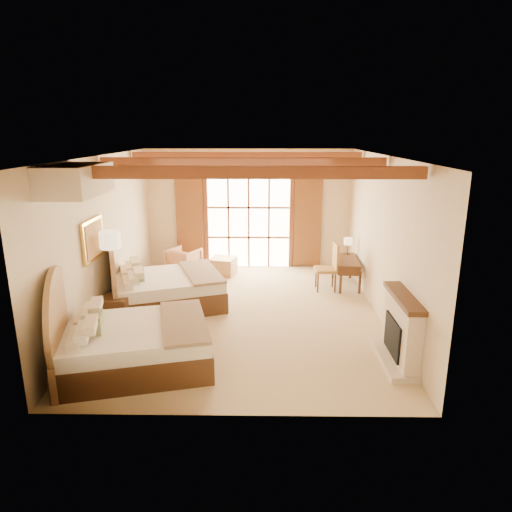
{
  "coord_description": "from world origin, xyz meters",
  "views": [
    {
      "loc": [
        0.37,
        -8.77,
        3.65
      ],
      "look_at": [
        0.24,
        0.2,
        1.18
      ],
      "focal_mm": 32.0,
      "sensor_mm": 36.0,
      "label": 1
    }
  ],
  "objects_px": {
    "bed_near": "(124,340)",
    "nightstand": "(117,312)",
    "desk": "(346,271)",
    "bed_far": "(158,286)",
    "armchair": "(184,261)"
  },
  "relations": [
    {
      "from": "bed_near",
      "to": "nightstand",
      "type": "distance_m",
      "value": 1.67
    },
    {
      "from": "bed_near",
      "to": "desk",
      "type": "distance_m",
      "value": 5.83
    },
    {
      "from": "bed_far",
      "to": "armchair",
      "type": "relative_size",
      "value": 3.75
    },
    {
      "from": "nightstand",
      "to": "armchair",
      "type": "relative_size",
      "value": 0.8
    },
    {
      "from": "bed_far",
      "to": "armchair",
      "type": "bearing_deg",
      "value": 66.31
    },
    {
      "from": "desk",
      "to": "nightstand",
      "type": "bearing_deg",
      "value": -149.22
    },
    {
      "from": "bed_near",
      "to": "armchair",
      "type": "height_order",
      "value": "bed_near"
    },
    {
      "from": "bed_near",
      "to": "nightstand",
      "type": "bearing_deg",
      "value": 97.84
    },
    {
      "from": "desk",
      "to": "armchair",
      "type": "bearing_deg",
      "value": 170.84
    },
    {
      "from": "bed_near",
      "to": "bed_far",
      "type": "xyz_separation_m",
      "value": [
        -0.03,
        2.6,
        -0.0
      ]
    },
    {
      "from": "bed_near",
      "to": "armchair",
      "type": "bearing_deg",
      "value": 74.74
    },
    {
      "from": "bed_near",
      "to": "nightstand",
      "type": "xyz_separation_m",
      "value": [
        -0.62,
        1.54,
        -0.15
      ]
    },
    {
      "from": "armchair",
      "to": "bed_near",
      "type": "bearing_deg",
      "value": 115.44
    },
    {
      "from": "bed_far",
      "to": "desk",
      "type": "bearing_deg",
      "value": -1.45
    },
    {
      "from": "bed_near",
      "to": "nightstand",
      "type": "relative_size",
      "value": 4.42
    }
  ]
}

